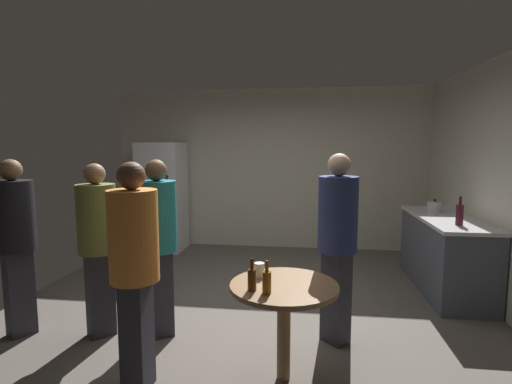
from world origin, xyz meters
name	(u,v)px	position (x,y,z in m)	size (l,w,h in m)	color
ground_plane	(248,312)	(0.00, 0.00, -0.05)	(5.20, 5.20, 0.10)	#5B544C
wall_back	(271,169)	(0.00, 2.63, 1.35)	(5.32, 0.06, 2.70)	beige
refrigerator	(163,197)	(-1.78, 2.20, 0.90)	(0.70, 0.68, 1.80)	white
kitchen_counter	(444,253)	(2.28, 0.84, 0.45)	(0.64, 1.75, 0.90)	#4C515B
kettle	(434,207)	(2.23, 1.14, 0.97)	(0.24, 0.17, 0.18)	#B2B2B7
wine_bottle_on_counter	(460,214)	(2.24, 0.33, 1.02)	(0.08, 0.08, 0.31)	#3F141E
foreground_table	(284,298)	(0.45, -1.24, 0.63)	(0.80, 0.80, 0.73)	olive
beer_bottle_amber	(267,281)	(0.34, -1.43, 0.82)	(0.06, 0.06, 0.23)	#8C5919
beer_bottle_brown	(252,279)	(0.24, -1.39, 0.82)	(0.06, 0.06, 0.23)	#593314
plastic_cup_white	(259,270)	(0.25, -1.11, 0.79)	(0.08, 0.08, 0.11)	white
person_in_teal_shirt	(158,235)	(-0.71, -0.72, 0.95)	(0.47, 0.47, 1.62)	#2D2D38
person_in_navy_shirt	(337,234)	(0.88, -0.63, 0.98)	(0.48, 0.48, 1.68)	#2D2D38
person_in_orange_shirt	(134,260)	(-0.58, -1.50, 0.96)	(0.35, 0.35, 1.64)	#2D2D38
person_in_olive_shirt	(98,237)	(-1.26, -0.77, 0.93)	(0.48, 0.48, 1.59)	#2D2D38
person_in_black_shirt	(15,234)	(-2.00, -0.86, 0.95)	(0.47, 0.47, 1.63)	#2D2D38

